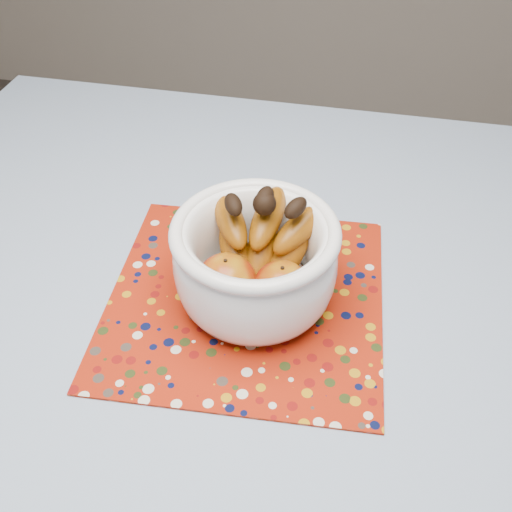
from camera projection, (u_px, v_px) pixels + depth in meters
The scene contains 4 objects.
table at pixel (223, 371), 0.88m from camera, with size 1.20×1.20×0.75m.
tablecloth at pixel (221, 336), 0.83m from camera, with size 1.32×1.32×0.01m, color #647CA8.
placemat at pixel (246, 298), 0.87m from camera, with size 0.39×0.39×0.00m, color maroon.
fruit_bowl at pixel (258, 255), 0.82m from camera, with size 0.24×0.23×0.18m.
Camera 1 is at (0.16, -0.51, 1.40)m, focal length 42.00 mm.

